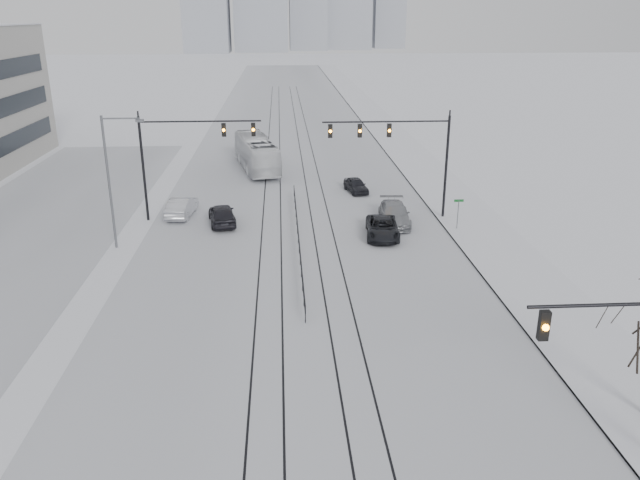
{
  "coord_description": "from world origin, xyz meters",
  "views": [
    {
      "loc": [
        -1.09,
        -10.89,
        15.11
      ],
      "look_at": [
        1.0,
        21.79,
        3.2
      ],
      "focal_mm": 35.0,
      "sensor_mm": 36.0,
      "label": 1
    }
  ],
  "objects_px": {
    "sedan_nb_far": "(356,185)",
    "sedan_sb_outer": "(182,207)",
    "sedan_nb_right": "(394,214)",
    "sedan_sb_inner": "(222,214)",
    "box_truck": "(257,153)",
    "sedan_nb_front": "(382,228)"
  },
  "relations": [
    {
      "from": "sedan_nb_front",
      "to": "sedan_nb_far",
      "type": "bearing_deg",
      "value": 98.15
    },
    {
      "from": "sedan_nb_far",
      "to": "sedan_nb_right",
      "type": "bearing_deg",
      "value": -90.02
    },
    {
      "from": "sedan_nb_far",
      "to": "box_truck",
      "type": "height_order",
      "value": "box_truck"
    },
    {
      "from": "sedan_sb_inner",
      "to": "sedan_sb_outer",
      "type": "relative_size",
      "value": 1.0
    },
    {
      "from": "sedan_sb_inner",
      "to": "sedan_nb_far",
      "type": "relative_size",
      "value": 1.25
    },
    {
      "from": "sedan_nb_right",
      "to": "box_truck",
      "type": "relative_size",
      "value": 0.44
    },
    {
      "from": "sedan_sb_outer",
      "to": "sedan_nb_right",
      "type": "height_order",
      "value": "sedan_nb_right"
    },
    {
      "from": "sedan_nb_far",
      "to": "sedan_sb_outer",
      "type": "bearing_deg",
      "value": -168.71
    },
    {
      "from": "sedan_nb_front",
      "to": "sedan_nb_right",
      "type": "distance_m",
      "value": 3.21
    },
    {
      "from": "box_truck",
      "to": "sedan_sb_outer",
      "type": "bearing_deg",
      "value": 59.0
    },
    {
      "from": "sedan_nb_right",
      "to": "sedan_nb_front",
      "type": "bearing_deg",
      "value": -111.04
    },
    {
      "from": "sedan_sb_inner",
      "to": "box_truck",
      "type": "distance_m",
      "value": 17.82
    },
    {
      "from": "box_truck",
      "to": "sedan_nb_far",
      "type": "bearing_deg",
      "value": 122.94
    },
    {
      "from": "sedan_nb_right",
      "to": "box_truck",
      "type": "distance_m",
      "value": 21.45
    },
    {
      "from": "sedan_nb_right",
      "to": "sedan_nb_far",
      "type": "xyz_separation_m",
      "value": [
        -1.85,
        9.1,
        -0.14
      ]
    },
    {
      "from": "sedan_nb_front",
      "to": "box_truck",
      "type": "height_order",
      "value": "box_truck"
    },
    {
      "from": "sedan_nb_far",
      "to": "sedan_sb_inner",
      "type": "bearing_deg",
      "value": -154.77
    },
    {
      "from": "sedan_sb_inner",
      "to": "sedan_nb_front",
      "type": "relative_size",
      "value": 0.94
    },
    {
      "from": "sedan_sb_inner",
      "to": "sedan_nb_far",
      "type": "bearing_deg",
      "value": -153.08
    },
    {
      "from": "sedan_sb_outer",
      "to": "sedan_nb_far",
      "type": "distance_m",
      "value": 15.82
    },
    {
      "from": "sedan_sb_inner",
      "to": "box_truck",
      "type": "height_order",
      "value": "box_truck"
    },
    {
      "from": "sedan_sb_inner",
      "to": "sedan_sb_outer",
      "type": "bearing_deg",
      "value": -43.66
    }
  ]
}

